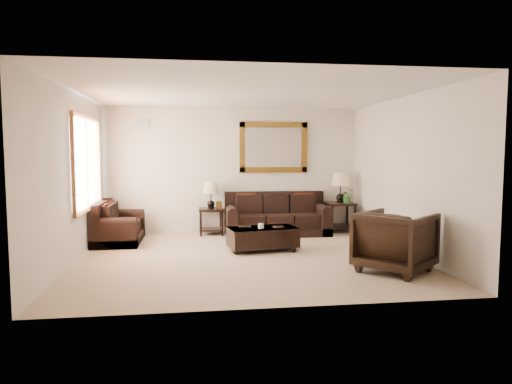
{
  "coord_description": "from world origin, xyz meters",
  "views": [
    {
      "loc": [
        -0.86,
        -7.41,
        1.74
      ],
      "look_at": [
        0.24,
        0.6,
        1.04
      ],
      "focal_mm": 32.0,
      "sensor_mm": 36.0,
      "label": 1
    }
  ],
  "objects": [
    {
      "name": "potted_plant",
      "position": [
        2.44,
        2.06,
        0.77
      ],
      "size": [
        0.33,
        0.35,
        0.25
      ],
      "primitive_type": "imported",
      "rotation": [
        0.0,
        0.0,
        0.15
      ],
      "color": "#25561D",
      "rests_on": "end_table_right"
    },
    {
      "name": "loveseat",
      "position": [
        -2.36,
        1.6,
        0.29
      ],
      "size": [
        0.84,
        1.42,
        0.8
      ],
      "rotation": [
        0.0,
        0.0,
        1.57
      ],
      "color": "black",
      "rests_on": "room"
    },
    {
      "name": "room",
      "position": [
        0.0,
        0.0,
        1.35
      ],
      "size": [
        5.51,
        5.01,
        2.71
      ],
      "color": "tan",
      "rests_on": "ground"
    },
    {
      "name": "sofa",
      "position": [
        0.88,
        2.07,
        0.32
      ],
      "size": [
        2.17,
        0.94,
        0.89
      ],
      "color": "black",
      "rests_on": "room"
    },
    {
      "name": "coffee_table",
      "position": [
        0.34,
        0.49,
        0.26
      ],
      "size": [
        1.3,
        0.84,
        0.51
      ],
      "rotation": [
        0.0,
        0.0,
        0.17
      ],
      "color": "black",
      "rests_on": "room"
    },
    {
      "name": "air_vent",
      "position": [
        -1.9,
        2.48,
        2.35
      ],
      "size": [
        0.25,
        0.02,
        0.18
      ],
      "primitive_type": "cube",
      "color": "#999999",
      "rests_on": "room"
    },
    {
      "name": "window",
      "position": [
        -2.7,
        0.9,
        1.55
      ],
      "size": [
        0.07,
        1.96,
        1.66
      ],
      "color": "white",
      "rests_on": "room"
    },
    {
      "name": "end_table_right",
      "position": [
        2.31,
        2.16,
        0.85
      ],
      "size": [
        0.59,
        0.59,
        1.3
      ],
      "color": "black",
      "rests_on": "room"
    },
    {
      "name": "end_table_left",
      "position": [
        -0.5,
        2.2,
        0.73
      ],
      "size": [
        0.51,
        0.51,
        1.13
      ],
      "color": "black",
      "rests_on": "room"
    },
    {
      "name": "armchair",
      "position": [
        2.04,
        -1.19,
        0.49
      ],
      "size": [
        1.3,
        1.3,
        0.98
      ],
      "primitive_type": "imported",
      "rotation": [
        0.0,
        0.0,
        2.27
      ],
      "color": "black",
      "rests_on": "floor"
    },
    {
      "name": "mirror",
      "position": [
        0.88,
        2.47,
        1.85
      ],
      "size": [
        1.5,
        0.06,
        1.1
      ],
      "color": "#432D0D",
      "rests_on": "room"
    }
  ]
}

